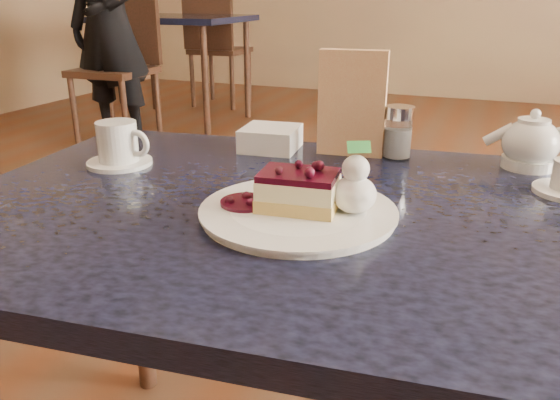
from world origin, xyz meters
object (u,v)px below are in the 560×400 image
at_px(coffee_set, 119,146).
at_px(dessert_plate, 298,213).
at_px(cheesecake_slice, 298,191).
at_px(bg_table_far_left, 179,112).
at_px(patron, 109,24).
at_px(main_table, 305,248).
at_px(tea_set, 538,151).

bearing_deg(coffee_set, dessert_plate, -16.20).
distance_m(cheesecake_slice, bg_table_far_left, 3.88).
distance_m(dessert_plate, cheesecake_slice, 0.03).
height_order(dessert_plate, cheesecake_slice, cheesecake_slice).
bearing_deg(coffee_set, patron, 128.26).
distance_m(main_table, tea_set, 0.46).
height_order(cheesecake_slice, patron, patron).
bearing_deg(coffee_set, tea_set, 18.12).
distance_m(tea_set, patron, 3.15).
relative_size(main_table, patron, 0.73).
distance_m(coffee_set, bg_table_far_left, 3.57).
distance_m(cheesecake_slice, patron, 3.16).
distance_m(cheesecake_slice, tea_set, 0.47).
relative_size(dessert_plate, tea_set, 1.20).
height_order(main_table, coffee_set, coffee_set).
xyz_separation_m(bg_table_far_left, patron, (0.04, -0.82, 0.72)).
distance_m(cheesecake_slice, coffee_set, 0.41).
bearing_deg(patron, cheesecake_slice, -46.04).
xyz_separation_m(cheesecake_slice, bg_table_far_left, (-2.18, 3.14, -0.65)).
bearing_deg(cheesecake_slice, patron, 126.44).
height_order(main_table, tea_set, tea_set).
bearing_deg(coffee_set, main_table, -10.03).
xyz_separation_m(main_table, patron, (-2.13, 2.28, 0.18)).
xyz_separation_m(dessert_plate, tea_set, (0.32, 0.35, 0.03)).
distance_m(bg_table_far_left, patron, 1.09).
height_order(main_table, dessert_plate, dessert_plate).
relative_size(cheesecake_slice, coffee_set, 0.92).
xyz_separation_m(main_table, bg_table_far_left, (-2.17, 3.09, -0.54)).
relative_size(tea_set, patron, 0.14).
xyz_separation_m(cheesecake_slice, tea_set, (0.32, 0.35, 0.00)).
distance_m(coffee_set, tea_set, 0.75).
relative_size(coffee_set, tea_set, 0.56).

